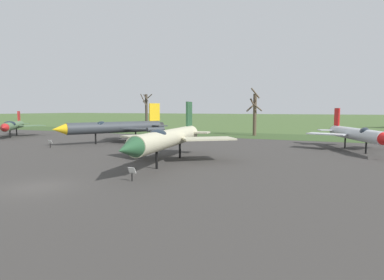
{
  "coord_description": "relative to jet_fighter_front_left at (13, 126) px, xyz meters",
  "views": [
    {
      "loc": [
        16.07,
        -12.95,
        4.65
      ],
      "look_at": [
        3.63,
        14.05,
        1.78
      ],
      "focal_mm": 29.82,
      "sensor_mm": 36.0,
      "label": 1
    }
  ],
  "objects": [
    {
      "name": "asphalt_apron",
      "position": [
        33.29,
        -9.23,
        -1.92
      ],
      "size": [
        106.71,
        44.98,
        0.05
      ],
      "primitive_type": "cube",
      "color": "#383533",
      "rests_on": "ground"
    },
    {
      "name": "jet_fighter_front_left",
      "position": [
        0.0,
        0.0,
        0.0
      ],
      "size": [
        10.51,
        11.02,
        4.32
      ],
      "color": "#4C6B47",
      "rests_on": "ground"
    },
    {
      "name": "info_placard_rear_right",
      "position": [
        37.46,
        -19.03,
        -1.36
      ],
      "size": [
        0.53,
        0.23,
        0.96
      ],
      "color": "black",
      "rests_on": "ground"
    },
    {
      "name": "bare_tree_far_left",
      "position": [
        13.14,
        20.37,
        2.23
      ],
      "size": [
        2.02,
        2.38,
        7.85
      ],
      "color": "#42382D",
      "rests_on": "ground"
    },
    {
      "name": "info_placard_rear_left",
      "position": [
        18.12,
        -8.41,
        -1.33
      ],
      "size": [
        0.53,
        0.27,
        0.99
      ],
      "color": "black",
      "rests_on": "ground"
    },
    {
      "name": "grass_verge_strip",
      "position": [
        33.29,
        19.26,
        -1.92
      ],
      "size": [
        166.71,
        12.0,
        0.06
      ],
      "primitive_type": "cube",
      "color": "#344B25",
      "rests_on": "ground"
    },
    {
      "name": "bare_tree_left_of_center",
      "position": [
        35.97,
        19.5,
        2.08
      ],
      "size": [
        2.76,
        2.73,
        8.34
      ],
      "color": "brown",
      "rests_on": "ground"
    },
    {
      "name": "jet_fighter_rear_left",
      "position": [
        21.67,
        -0.37,
        0.27
      ],
      "size": [
        11.85,
        14.64,
        5.52
      ],
      "color": "#33383D",
      "rests_on": "ground"
    },
    {
      "name": "jet_fighter_rear_right",
      "position": [
        36.3,
        -12.24,
        0.27
      ],
      "size": [
        11.05,
        16.1,
        5.42
      ],
      "color": "#B7B293",
      "rests_on": "ground"
    },
    {
      "name": "ground_plane",
      "position": [
        33.29,
        -22.72,
        -1.95
      ],
      "size": [
        600.0,
        600.0,
        0.0
      ],
      "primitive_type": "plane",
      "color": "#425B2D"
    },
    {
      "name": "jet_fighter_rear_center",
      "position": [
        51.27,
        3.62,
        0.0
      ],
      "size": [
        9.2,
        13.69,
        4.8
      ],
      "color": "silver",
      "rests_on": "ground"
    }
  ]
}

